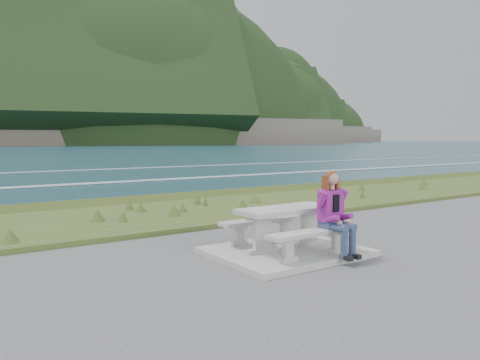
% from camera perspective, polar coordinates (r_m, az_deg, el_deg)
% --- Properties ---
extents(concrete_slab, '(2.60, 2.10, 0.10)m').
position_cam_1_polar(concrete_slab, '(8.50, 5.65, -8.68)').
color(concrete_slab, '#A7A7A2').
rests_on(concrete_slab, ground).
extents(picnic_table, '(1.80, 0.75, 0.75)m').
position_cam_1_polar(picnic_table, '(8.37, 5.68, -4.46)').
color(picnic_table, '#A7A7A2').
rests_on(picnic_table, concrete_slab).
extents(bench_landward, '(1.80, 0.35, 0.45)m').
position_cam_1_polar(bench_landward, '(7.90, 8.96, -6.79)').
color(bench_landward, '#A7A7A2').
rests_on(bench_landward, concrete_slab).
extents(bench_seaward, '(1.80, 0.35, 0.45)m').
position_cam_1_polar(bench_seaward, '(8.95, 2.78, -5.34)').
color(bench_seaward, '#A7A7A2').
rests_on(bench_seaward, concrete_slab).
extents(grass_verge, '(160.00, 4.50, 0.22)m').
position_cam_1_polar(grass_verge, '(12.67, -9.09, -4.40)').
color(grass_verge, '#2C4A1B').
rests_on(grass_verge, ground).
extents(shore_drop, '(160.00, 0.80, 2.20)m').
position_cam_1_polar(shore_drop, '(15.32, -13.74, -2.86)').
color(shore_drop, brown).
rests_on(shore_drop, ground).
extents(ocean, '(1600.00, 1600.00, 0.09)m').
position_cam_1_polar(ocean, '(32.08, -24.59, -2.25)').
color(ocean, '#204B5C').
rests_on(ocean, ground).
extents(headland_range, '(729.83, 363.95, 221.07)m').
position_cam_1_polar(headland_range, '(449.36, -8.62, 5.95)').
color(headland_range, brown).
rests_on(headland_range, ground).
extents(seated_woman, '(0.41, 0.72, 1.42)m').
position_cam_1_polar(seated_woman, '(8.05, 11.75, -5.34)').
color(seated_woman, navy).
rests_on(seated_woman, concrete_slab).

